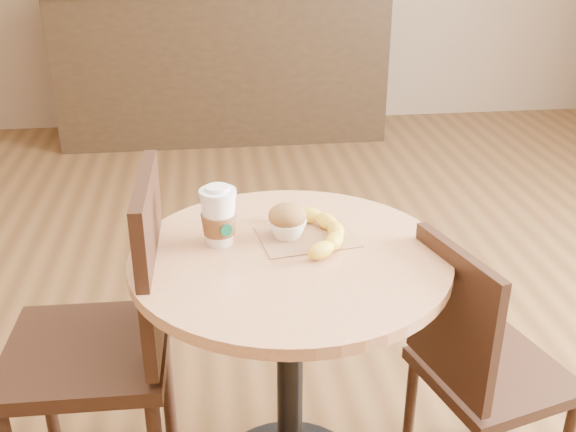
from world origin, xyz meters
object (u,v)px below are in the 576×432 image
Objects in this scene: chair_left at (111,334)px; coffee_cup at (219,218)px; chair_right at (478,365)px; banana at (315,230)px; cafe_table at (290,318)px; muffin at (287,221)px.

chair_left is 6.20× the size of coffee_cup.
banana reaches higher than chair_right.
muffin is (0.00, 0.08, 0.24)m from cafe_table.
muffin is at bearing 87.33° from cafe_table.
chair_left is at bearing 66.24° from chair_right.
cafe_table is 0.25m from muffin.
chair_left is 3.17× the size of banana.
cafe_table is 0.32m from coffee_cup.
chair_right is 0.62m from muffin.
coffee_cup is at bearing 96.98° from chair_left.
cafe_table is 2.63× the size of banana.
chair_left reaches higher than cafe_table.
chair_left is at bearing 174.33° from cafe_table.
coffee_cup is 0.17m from muffin.
coffee_cup is (-0.65, 0.17, 0.38)m from chair_right.
chair_right is at bearing -10.70° from cafe_table.
chair_left is 9.53× the size of muffin.
chair_right is at bearing -29.32° from banana.
chair_left is at bearing 163.84° from coffee_cup.
chair_left reaches higher than coffee_cup.
cafe_table is at bearing 63.80° from chair_right.
coffee_cup is at bearing 155.97° from cafe_table.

